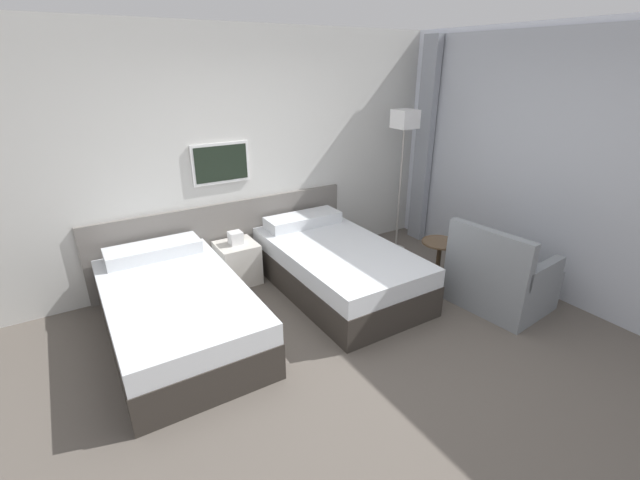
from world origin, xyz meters
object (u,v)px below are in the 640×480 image
at_px(bed_near_door, 177,311).
at_px(armchair, 499,280).
at_px(side_table, 439,256).
at_px(floor_lamp, 404,132).
at_px(nightstand, 238,262).
at_px(bed_near_window, 337,267).

bearing_deg(bed_near_door, armchair, -21.34).
xyz_separation_m(side_table, armchair, (0.24, -0.61, -0.09)).
height_order(floor_lamp, side_table, floor_lamp).
bearing_deg(bed_near_door, floor_lamp, 9.07).
xyz_separation_m(bed_near_door, floor_lamp, (2.99, 0.48, 1.27)).
bearing_deg(side_table, floor_lamp, 73.70).
relative_size(floor_lamp, armchair, 1.93).
height_order(nightstand, floor_lamp, floor_lamp).
relative_size(bed_near_door, nightstand, 3.28).
relative_size(floor_lamp, side_table, 3.32).
bearing_deg(bed_near_door, bed_near_window, 0.00).
relative_size(nightstand, floor_lamp, 0.33).
distance_m(nightstand, side_table, 2.23).
relative_size(bed_near_window, side_table, 3.65).
bearing_deg(floor_lamp, bed_near_door, -170.93).
bearing_deg(floor_lamp, bed_near_window, -159.39).
height_order(bed_near_door, bed_near_window, same).
bearing_deg(bed_near_door, nightstand, 40.14).
bearing_deg(floor_lamp, nightstand, 173.36).
bearing_deg(bed_near_window, bed_near_door, 180.00).
bearing_deg(bed_near_window, nightstand, 139.86).
relative_size(bed_near_door, bed_near_window, 1.00).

